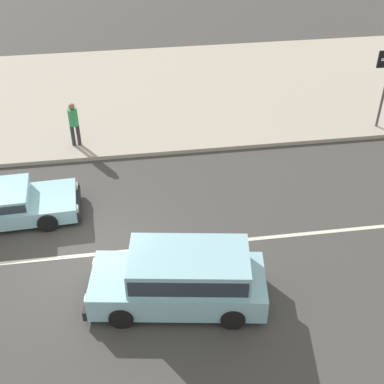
# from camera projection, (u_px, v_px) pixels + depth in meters

# --- Properties ---
(ground_plane) EXTENTS (160.00, 160.00, 0.00)m
(ground_plane) POSITION_uv_depth(u_px,v_px,m) (88.00, 255.00, 15.07)
(ground_plane) COLOR #423F3D
(lane_centre_stripe) EXTENTS (50.40, 0.14, 0.01)m
(lane_centre_stripe) POSITION_uv_depth(u_px,v_px,m) (88.00, 255.00, 15.06)
(lane_centre_stripe) COLOR silver
(lane_centre_stripe) RESTS_ON ground
(kerb_strip) EXTENTS (68.00, 10.00, 0.15)m
(kerb_strip) POSITION_uv_depth(u_px,v_px,m) (91.00, 97.00, 22.93)
(kerb_strip) COLOR #ADA393
(kerb_strip) RESTS_ON ground
(sedan_pale_blue_0) EXTENTS (4.72, 1.99, 1.06)m
(sedan_pale_blue_0) POSITION_uv_depth(u_px,v_px,m) (1.00, 205.00, 16.07)
(sedan_pale_blue_0) COLOR #93C6D6
(sedan_pale_blue_0) RESTS_ON ground
(minivan_pale_blue_2) EXTENTS (4.67, 2.44, 1.56)m
(minivan_pale_blue_2) POSITION_uv_depth(u_px,v_px,m) (183.00, 276.00, 13.22)
(minivan_pale_blue_2) COLOR #93C6D6
(minivan_pale_blue_2) RESTS_ON ground
(pedestrian_near_clock) EXTENTS (0.34, 0.34, 1.68)m
(pedestrian_near_clock) POSITION_uv_depth(u_px,v_px,m) (74.00, 121.00, 19.02)
(pedestrian_near_clock) COLOR #333338
(pedestrian_near_clock) RESTS_ON kerb_strip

